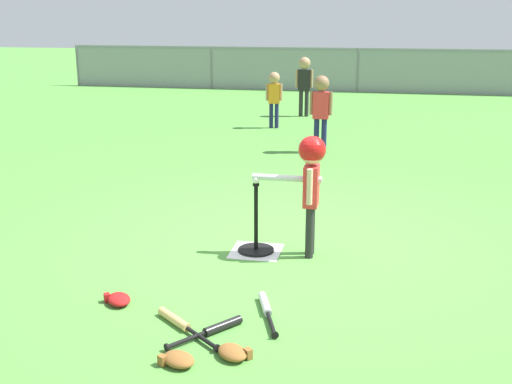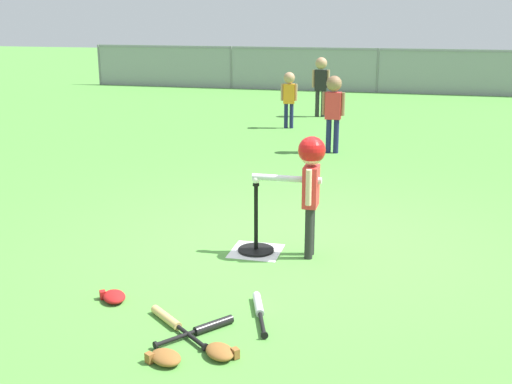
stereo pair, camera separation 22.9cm
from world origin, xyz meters
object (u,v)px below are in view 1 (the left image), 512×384
Objects in this scene: baseball_on_tee at (256,179)px; batter_child at (310,172)px; spare_bat_silver at (266,308)px; glove_near_bats at (233,352)px; spare_bat_wood at (180,323)px; fielder_deep_left at (321,103)px; glove_tossed_aside at (178,359)px; spare_bat_black at (215,329)px; fielder_near_left at (304,78)px; fielder_deep_right at (274,92)px; glove_by_plate at (118,299)px; batting_tee at (256,241)px.

baseball_on_tee is 0.48m from batter_child.
spare_bat_silver is 0.65m from glove_near_bats.
baseball_on_tee is 1.63m from spare_bat_wood.
fielder_deep_left is (-0.34, 4.26, -0.01)m from batter_child.
baseball_on_tee reaches higher than glove_tossed_aside.
baseball_on_tee is 1.64m from spare_bat_black.
spare_bat_black is at bearing -106.23° from batter_child.
baseball_on_tee is 2.04m from glove_tossed_aside.
fielder_near_left reaches higher than fielder_deep_left.
glove_near_bats is 0.34m from glove_tossed_aside.
fielder_near_left reaches higher than fielder_deep_right.
glove_by_plate reaches higher than spare_bat_silver.
batter_child reaches higher than spare_bat_black.
spare_bat_silver is (-0.16, -1.15, -0.72)m from batter_child.
batter_child is at bearing 82.05° from glove_near_bats.
spare_bat_black is at bearing -6.31° from spare_bat_wood.
batter_child reaches higher than spare_bat_silver.
batter_child reaches higher than baseball_on_tee.
batting_tee is at bearing 180.00° from batter_child.
baseball_on_tee is 1.34m from spare_bat_silver.
fielder_near_left reaches higher than batting_tee.
fielder_near_left reaches higher than glove_near_bats.
batting_tee is 0.81m from batter_child.
glove_tossed_aside is at bearing -73.23° from spare_bat_wood.
spare_bat_silver is at bearing 52.73° from spare_bat_black.
batting_tee is at bearing 91.12° from spare_bat_black.
fielder_deep_left is (0.13, 4.26, 0.65)m from batting_tee.
batter_child is at bearing -0.00° from batting_tee.
fielder_near_left is at bearing 94.15° from batting_tee.
baseball_on_tee reaches higher than glove_by_plate.
glove_near_bats is (0.19, -0.28, 0.01)m from spare_bat_black.
fielder_deep_right is at bearing -104.07° from fielder_near_left.
fielder_near_left is at bearing 92.78° from glove_tossed_aside.
glove_near_bats is (1.14, -7.97, -0.62)m from fielder_deep_right.
fielder_deep_right is (-0.92, 6.18, -0.01)m from baseball_on_tee.
batter_child is 0.92× the size of fielder_deep_left.
batting_tee is at bearing -81.56° from fielder_deep_right.
batting_tee is 1.04× the size of spare_bat_silver.
spare_bat_black is at bearing -19.25° from glove_by_plate.
fielder_near_left is 2.14× the size of spare_bat_wood.
fielder_deep_left is at bearing 89.03° from spare_bat_black.
fielder_deep_left reaches higher than spare_bat_black.
spare_bat_wood and spare_bat_black have the same top height.
fielder_deep_left is at bearing 88.00° from glove_tossed_aside.
fielder_deep_left is (1.04, -1.92, 0.09)m from fielder_deep_right.
glove_by_plate is at bearing -175.66° from spare_bat_silver.
batter_child is 3.94× the size of glove_near_bats.
glove_by_plate is at bearing 160.75° from spare_bat_black.
spare_bat_black is (-0.44, -1.51, -0.72)m from batter_child.
fielder_near_left is 9.48m from glove_near_bats.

